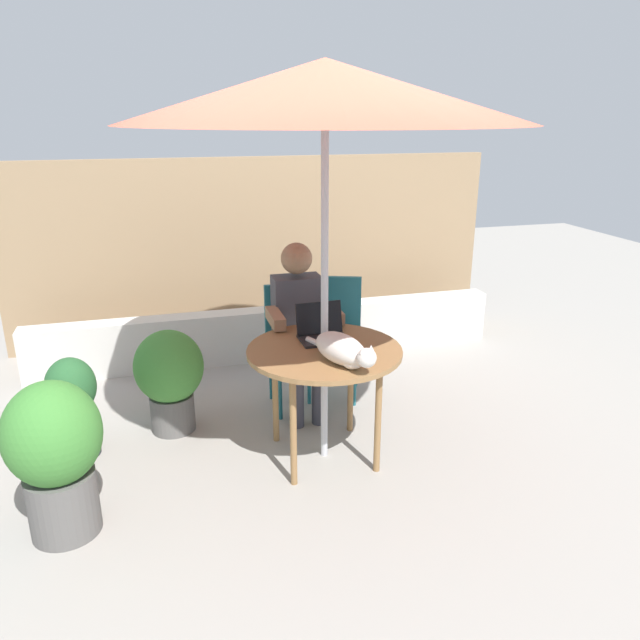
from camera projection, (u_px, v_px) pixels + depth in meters
name	position (u px, v px, depth m)	size (l,w,h in m)	color
ground_plane	(324.00, 454.00, 3.88)	(14.00, 14.00, 0.00)	gray
fence_back	(257.00, 249.00, 5.75)	(4.59, 0.08, 1.71)	#937756
planter_wall_low	(272.00, 333.00, 5.36)	(4.14, 0.20, 0.46)	beige
patio_table	(324.00, 359.00, 3.66)	(0.95, 0.95, 0.74)	olive
patio_umbrella	(325.00, 92.00, 3.17)	(2.22, 2.22, 2.36)	#B7B7BC
chair_occupied	(295.00, 335.00, 4.44)	(0.40, 0.40, 0.91)	#1E606B
chair_empty	(334.00, 326.00, 4.62)	(0.51, 0.51, 0.91)	#1E606B
person_seated	(299.00, 320.00, 4.24)	(0.48, 0.48, 1.25)	#3F3F47
laptop	(321.00, 328.00, 3.80)	(0.31, 0.26, 0.21)	black
cat	(343.00, 350.00, 3.39)	(0.32, 0.63, 0.17)	silver
potted_plant_near_fence	(73.00, 404.00, 3.77)	(0.31, 0.31, 0.67)	#33383D
potted_plant_by_chair	(170.00, 375.00, 4.07)	(0.47, 0.47, 0.72)	#595654
potted_plant_corner	(55.00, 452.00, 3.02)	(0.48, 0.48, 0.85)	#595654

